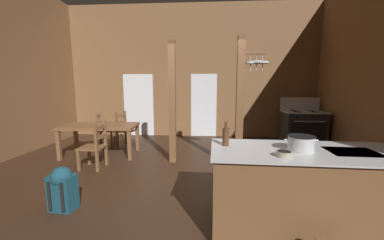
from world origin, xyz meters
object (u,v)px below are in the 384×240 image
(ladderback_chair_near_window, at_px, (95,146))
(ladderback_chair_at_table_end, at_px, (125,130))
(kitchen_island, at_px, (305,190))
(ladderback_chair_by_post, at_px, (104,130))
(dining_table, at_px, (100,129))
(backpack, at_px, (63,187))
(bottle_tall_on_counter, at_px, (226,136))
(stockpot_on_counter, at_px, (301,143))
(mixing_bowl_on_counter, at_px, (284,154))
(stove_range, at_px, (303,127))

(ladderback_chair_near_window, distance_m, ladderback_chair_at_table_end, 1.79)
(kitchen_island, xyz_separation_m, ladderback_chair_by_post, (-4.01, 3.47, -0.01))
(dining_table, bearing_deg, kitchen_island, -35.20)
(backpack, xyz_separation_m, bottle_tall_on_counter, (2.14, -0.04, 0.74))
(stockpot_on_counter, height_order, mixing_bowl_on_counter, stockpot_on_counter)
(stove_range, relative_size, mixing_bowl_on_counter, 7.96)
(dining_table, distance_m, stockpot_on_counter, 4.46)
(backpack, bearing_deg, kitchen_island, -3.50)
(stove_range, height_order, ladderback_chair_near_window, stove_range)
(ladderback_chair_at_table_end, distance_m, bottle_tall_on_counter, 4.24)
(mixing_bowl_on_counter, bearing_deg, stockpot_on_counter, 42.01)
(kitchen_island, distance_m, bottle_tall_on_counter, 1.09)
(dining_table, relative_size, mixing_bowl_on_counter, 10.64)
(dining_table, height_order, backpack, dining_table)
(ladderback_chair_by_post, bearing_deg, bottle_tall_on_counter, -46.93)
(kitchen_island, bearing_deg, stockpot_on_counter, -163.74)
(ladderback_chair_at_table_end, relative_size, bottle_tall_on_counter, 3.25)
(kitchen_island, xyz_separation_m, ladderback_chair_near_window, (-3.38, 1.73, -0.01))
(dining_table, xyz_separation_m, ladderback_chair_at_table_end, (0.27, 0.93, -0.20))
(mixing_bowl_on_counter, bearing_deg, dining_table, 139.43)
(kitchen_island, height_order, ladderback_chair_near_window, ladderback_chair_near_window)
(ladderback_chair_near_window, bearing_deg, kitchen_island, -27.08)
(ladderback_chair_at_table_end, height_order, mixing_bowl_on_counter, mixing_bowl_on_counter)
(mixing_bowl_on_counter, distance_m, bottle_tall_on_counter, 0.70)
(dining_table, height_order, mixing_bowl_on_counter, mixing_bowl_on_counter)
(stove_range, distance_m, ladderback_chair_at_table_end, 5.13)
(dining_table, bearing_deg, ladderback_chair_near_window, -71.17)
(ladderback_chair_by_post, xyz_separation_m, mixing_bowl_on_counter, (3.67, -3.73, 0.51))
(kitchen_island, distance_m, stove_range, 4.46)
(ladderback_chair_near_window, height_order, mixing_bowl_on_counter, mixing_bowl_on_counter)
(bottle_tall_on_counter, bearing_deg, dining_table, 138.57)
(ladderback_chair_by_post, xyz_separation_m, backpack, (0.97, -3.29, -0.14))
(stockpot_on_counter, bearing_deg, ladderback_chair_near_window, 151.94)
(ladderback_chair_at_table_end, bearing_deg, stockpot_on_counter, -46.89)
(stove_range, bearing_deg, backpack, -140.17)
(ladderback_chair_at_table_end, xyz_separation_m, bottle_tall_on_counter, (2.50, -3.37, 0.60))
(stove_range, height_order, dining_table, stove_range)
(stove_range, xyz_separation_m, bottle_tall_on_counter, (-2.59, -3.99, 0.57))
(ladderback_chair_at_table_end, bearing_deg, mixing_bowl_on_counter, -50.97)
(stockpot_on_counter, xyz_separation_m, mixing_bowl_on_counter, (-0.26, -0.23, -0.06))
(ladderback_chair_at_table_end, relative_size, mixing_bowl_on_counter, 5.73)
(stove_range, relative_size, dining_table, 0.75)
(stove_range, xyz_separation_m, ladderback_chair_at_table_end, (-5.09, -0.61, -0.03))
(stove_range, relative_size, stockpot_on_counter, 3.69)
(stockpot_on_counter, bearing_deg, backpack, 175.90)
(dining_table, distance_m, ladderback_chair_at_table_end, 0.99)
(dining_table, distance_m, ladderback_chair_near_window, 0.93)
(backpack, xyz_separation_m, mixing_bowl_on_counter, (2.70, -0.44, 0.65))
(stove_range, distance_m, bottle_tall_on_counter, 4.79)
(backpack, distance_m, stockpot_on_counter, 3.05)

